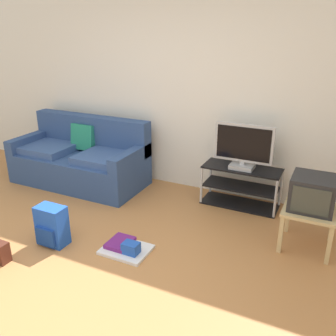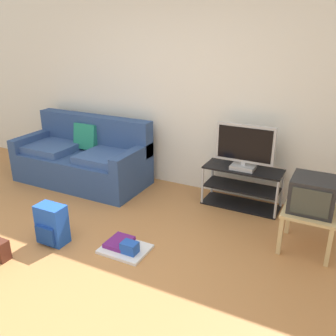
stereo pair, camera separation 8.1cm
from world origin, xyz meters
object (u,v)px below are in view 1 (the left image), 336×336
(backpack, at_px, (52,226))
(floor_tray, at_px, (126,247))
(crt_tv, at_px, (313,193))
(side_table, at_px, (309,215))
(tv_stand, at_px, (241,186))
(flat_tv, at_px, (243,147))
(couch, at_px, (81,159))

(backpack, xyz_separation_m, floor_tray, (0.74, 0.20, -0.16))
(floor_tray, bearing_deg, crt_tv, 28.97)
(side_table, height_order, backpack, side_table)
(tv_stand, relative_size, floor_tray, 2.01)
(tv_stand, bearing_deg, backpack, -131.20)
(crt_tv, relative_size, floor_tray, 0.89)
(tv_stand, xyz_separation_m, backpack, (-1.48, -1.70, -0.04))
(flat_tv, relative_size, side_table, 1.39)
(floor_tray, bearing_deg, backpack, -164.59)
(crt_tv, height_order, backpack, crt_tv)
(couch, bearing_deg, backpack, -62.51)
(side_table, xyz_separation_m, backpack, (-2.34, -1.07, -0.15))
(backpack, bearing_deg, tv_stand, 52.69)
(floor_tray, bearing_deg, tv_stand, 63.49)
(crt_tv, bearing_deg, backpack, -155.04)
(side_table, relative_size, floor_tray, 1.07)
(crt_tv, bearing_deg, couch, 173.42)
(side_table, bearing_deg, backpack, -155.37)
(floor_tray, bearing_deg, side_table, 28.52)
(couch, distance_m, backpack, 1.63)
(backpack, bearing_deg, crt_tv, 28.85)
(couch, distance_m, side_table, 3.11)
(tv_stand, distance_m, backpack, 2.25)
(flat_tv, bearing_deg, side_table, -35.23)
(backpack, relative_size, floor_tray, 0.89)
(side_table, height_order, floor_tray, side_table)
(couch, relative_size, backpack, 4.45)
(couch, xyz_separation_m, backpack, (0.75, -1.44, -0.13))
(flat_tv, distance_m, floor_tray, 1.80)
(flat_tv, height_order, backpack, flat_tv)
(couch, bearing_deg, side_table, -6.88)
(couch, distance_m, floor_tray, 1.96)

